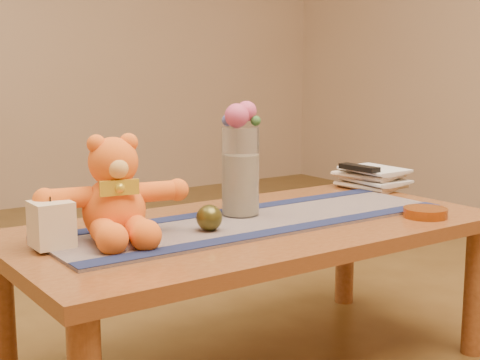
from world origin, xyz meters
TOP-DOWN VIEW (x-y plane):
  - coffee_table_top at (0.00, 0.00)m, footprint 1.40×0.70m
  - table_leg_fr at (0.64, -0.29)m, footprint 0.07×0.07m
  - table_leg_bl at (-0.64, 0.29)m, footprint 0.07×0.07m
  - table_leg_br at (0.64, 0.29)m, footprint 0.07×0.07m
  - persian_runner at (0.00, 0.01)m, footprint 1.20×0.35m
  - runner_border_near at (0.00, -0.14)m, footprint 1.20×0.06m
  - runner_border_far at (0.00, 0.15)m, footprint 1.20×0.06m
  - teddy_bear at (-0.41, 0.06)m, footprint 0.42×0.37m
  - pillar_candle at (-0.57, 0.06)m, footprint 0.09×0.09m
  - candle_wick at (-0.57, 0.06)m, footprint 0.00×0.00m
  - glass_vase at (0.01, 0.08)m, footprint 0.11×0.11m
  - potpourri_fill at (0.01, 0.08)m, footprint 0.09×0.09m
  - rose_left at (-0.01, 0.07)m, footprint 0.07×0.07m
  - rose_right at (0.04, 0.09)m, footprint 0.06×0.06m
  - blue_flower_back at (0.02, 0.12)m, footprint 0.04×0.04m
  - blue_flower_side at (-0.02, 0.10)m, footprint 0.04×0.04m
  - leaf_sprig at (0.05, 0.06)m, footprint 0.03×0.03m
  - bronze_ball at (-0.17, -0.03)m, footprint 0.08×0.08m
  - book_bottom at (0.60, 0.20)m, footprint 0.19×0.24m
  - book_lower at (0.60, 0.19)m, footprint 0.17×0.23m
  - book_upper at (0.59, 0.20)m, footprint 0.20×0.25m
  - book_top at (0.60, 0.19)m, footprint 0.17×0.23m
  - tv_remote at (0.60, 0.19)m, footprint 0.05×0.16m
  - amber_dish at (0.46, -0.23)m, footprint 0.17×0.17m

SIDE VIEW (x-z plane):
  - table_leg_fr at x=0.64m, z-range 0.00..0.41m
  - table_leg_bl at x=-0.64m, z-range 0.00..0.41m
  - table_leg_br at x=0.64m, z-range 0.00..0.41m
  - coffee_table_top at x=0.00m, z-range 0.41..0.45m
  - persian_runner at x=0.00m, z-range 0.45..0.46m
  - runner_border_near at x=0.00m, z-range 0.46..0.46m
  - runner_border_far at x=0.00m, z-range 0.46..0.46m
  - book_bottom at x=0.60m, z-range 0.45..0.47m
  - amber_dish at x=0.46m, z-range 0.45..0.48m
  - book_lower at x=0.60m, z-range 0.47..0.49m
  - bronze_ball at x=-0.17m, z-range 0.46..0.53m
  - book_upper at x=0.59m, z-range 0.49..0.51m
  - pillar_candle at x=-0.57m, z-range 0.46..0.57m
  - book_top at x=0.60m, z-range 0.51..0.53m
  - tv_remote at x=0.60m, z-range 0.53..0.54m
  - potpourri_fill at x=0.01m, z-range 0.46..0.64m
  - candle_wick at x=-0.57m, z-range 0.57..0.58m
  - teddy_bear at x=-0.41m, z-range 0.46..0.71m
  - glass_vase at x=0.01m, z-range 0.46..0.72m
  - leaf_sprig at x=0.05m, z-range 0.72..0.75m
  - blue_flower_side at x=-0.02m, z-range 0.72..0.76m
  - blue_flower_back at x=0.02m, z-range 0.72..0.77m
  - rose_left at x=-0.01m, z-range 0.72..0.79m
  - rose_right at x=0.04m, z-range 0.73..0.79m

